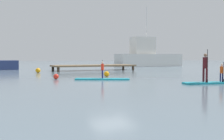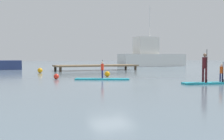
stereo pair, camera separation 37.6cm
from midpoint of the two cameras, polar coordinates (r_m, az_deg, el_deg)
The scene contains 11 objects.
ground_plane at distance 15.84m, azimuth -0.71°, elevation -2.76°, with size 240.00×240.00×0.00m, color slate.
paddleboard_near at distance 18.05m, azimuth -2.69°, elevation -1.95°, with size 3.53×2.23×0.10m.
paddler_child_solo at distance 18.02m, azimuth -2.65°, elevation 0.24°, with size 0.27×0.36×1.23m.
paddleboard_far at distance 16.20m, azimuth 19.54°, elevation -2.61°, with size 3.18×1.41×0.10m.
paddler_adult at distance 15.99m, azimuth 18.69°, elevation 0.88°, with size 0.35×0.50×1.86m.
paddler_child_front at distance 16.53m, azimuth 21.80°, elevation -0.36°, with size 0.22×0.37×1.15m.
fishing_boat_white_large at distance 47.37m, azimuth 7.34°, elevation 2.86°, with size 12.10×3.41×10.53m.
floating_dock at distance 31.69m, azimuth -4.22°, elevation 0.93°, with size 9.79×3.18×0.65m.
mooring_buoy_near at distance 18.93m, azimuth -12.43°, elevation -1.37°, with size 0.38×0.38×0.38m, color red.
mooring_buoy_mid at distance 21.00m, azimuth -1.67°, elevation -0.85°, with size 0.43×0.43×0.43m, color orange.
mooring_buoy_far at distance 27.27m, azimuth -15.92°, elevation -0.09°, with size 0.49×0.49×0.49m, color orange.
Camera 1 is at (-6.69, -14.28, 1.48)m, focal length 42.77 mm.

